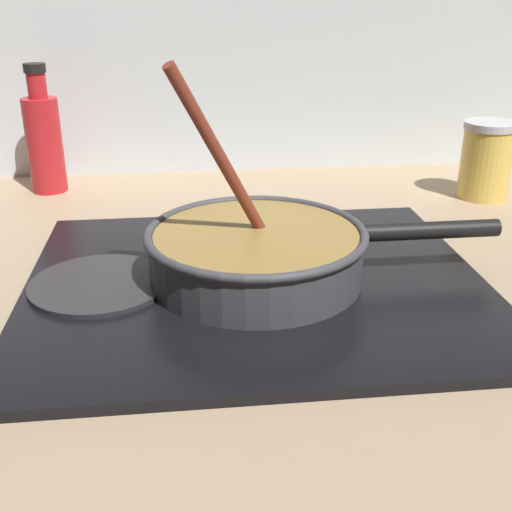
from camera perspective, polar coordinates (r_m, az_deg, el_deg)
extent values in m
cube|color=#9E8466|center=(0.60, 2.13, -14.69)|extent=(2.40, 1.60, 0.04)
cube|color=silver|center=(1.26, -3.32, 19.99)|extent=(2.40, 0.02, 0.55)
cube|color=black|center=(0.79, 0.00, -2.41)|extent=(0.56, 0.48, 0.01)
torus|color=#592D0C|center=(0.78, 0.00, -1.75)|extent=(0.16, 0.16, 0.01)
cylinder|color=#262628|center=(0.79, -13.89, -2.43)|extent=(0.17, 0.17, 0.01)
cylinder|color=#38383D|center=(0.77, 0.00, 0.00)|extent=(0.26, 0.26, 0.06)
cylinder|color=olive|center=(0.77, 0.00, 0.27)|extent=(0.25, 0.25, 0.05)
torus|color=#38383D|center=(0.76, 0.00, 2.08)|extent=(0.27, 0.27, 0.01)
cylinder|color=black|center=(0.81, 15.38, 2.24)|extent=(0.18, 0.02, 0.02)
cylinder|color=#E5CC7A|center=(0.83, 0.35, 3.08)|extent=(0.03, 0.03, 0.01)
cylinder|color=#E5CC7A|center=(0.68, -2.05, -1.42)|extent=(0.03, 0.03, 0.01)
cylinder|color=#EDD88C|center=(0.77, -0.13, 1.46)|extent=(0.03, 0.03, 0.01)
cylinder|color=beige|center=(0.78, 7.00, 1.71)|extent=(0.03, 0.03, 0.01)
cylinder|color=maroon|center=(0.72, -3.06, 8.55)|extent=(0.13, 0.09, 0.22)
cube|color=brown|center=(0.79, 0.82, 1.73)|extent=(0.05, 0.05, 0.01)
cylinder|color=red|center=(1.20, -18.46, 9.39)|extent=(0.06, 0.06, 0.17)
cylinder|color=red|center=(1.18, -19.12, 14.30)|extent=(0.03, 0.03, 0.04)
cylinder|color=black|center=(1.18, -19.31, 15.67)|extent=(0.04, 0.04, 0.02)
cylinder|color=gold|center=(1.18, 19.95, 7.82)|extent=(0.09, 0.09, 0.12)
cylinder|color=#B2B2B7|center=(1.16, 20.40, 10.96)|extent=(0.09, 0.09, 0.01)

